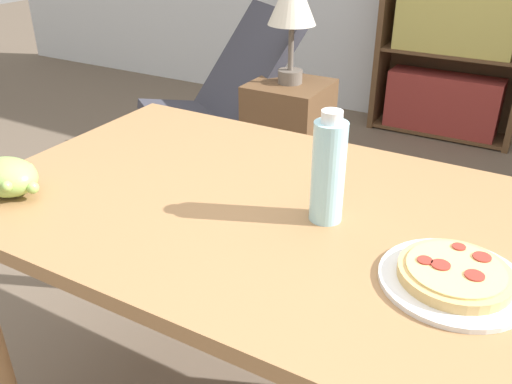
{
  "coord_description": "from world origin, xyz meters",
  "views": [
    {
      "loc": [
        0.55,
        -1.02,
        1.33
      ],
      "look_at": [
        0.06,
        -0.15,
        0.8
      ],
      "focal_mm": 38.0,
      "sensor_mm": 36.0,
      "label": 1
    }
  ],
  "objects_px": {
    "drink_bottle": "(328,170)",
    "lounge_chair_near": "(218,130)",
    "pizza_on_plate": "(454,276)",
    "side_table": "(288,146)",
    "bookshelf": "(457,18)",
    "table_lamp": "(292,2)",
    "grape_bunch": "(7,177)"
  },
  "relations": [
    {
      "from": "drink_bottle",
      "to": "table_lamp",
      "type": "height_order",
      "value": "table_lamp"
    },
    {
      "from": "side_table",
      "to": "table_lamp",
      "type": "bearing_deg",
      "value": 180.0
    },
    {
      "from": "table_lamp",
      "to": "drink_bottle",
      "type": "bearing_deg",
      "value": -60.65
    },
    {
      "from": "grape_bunch",
      "to": "drink_bottle",
      "type": "bearing_deg",
      "value": 20.61
    },
    {
      "from": "grape_bunch",
      "to": "pizza_on_plate",
      "type": "bearing_deg",
      "value": 9.44
    },
    {
      "from": "bookshelf",
      "to": "side_table",
      "type": "bearing_deg",
      "value": -108.64
    },
    {
      "from": "lounge_chair_near",
      "to": "side_table",
      "type": "relative_size",
      "value": 1.55
    },
    {
      "from": "grape_bunch",
      "to": "side_table",
      "type": "height_order",
      "value": "grape_bunch"
    },
    {
      "from": "side_table",
      "to": "grape_bunch",
      "type": "bearing_deg",
      "value": -89.73
    },
    {
      "from": "lounge_chair_near",
      "to": "drink_bottle",
      "type": "bearing_deg",
      "value": -12.49
    },
    {
      "from": "pizza_on_plate",
      "to": "table_lamp",
      "type": "height_order",
      "value": "table_lamp"
    },
    {
      "from": "bookshelf",
      "to": "table_lamp",
      "type": "relative_size",
      "value": 3.15
    },
    {
      "from": "pizza_on_plate",
      "to": "lounge_chair_near",
      "type": "relative_size",
      "value": 0.27
    },
    {
      "from": "side_table",
      "to": "lounge_chair_near",
      "type": "bearing_deg",
      "value": 173.26
    },
    {
      "from": "drink_bottle",
      "to": "lounge_chair_near",
      "type": "distance_m",
      "value": 1.78
    },
    {
      "from": "lounge_chair_near",
      "to": "table_lamp",
      "type": "height_order",
      "value": "table_lamp"
    },
    {
      "from": "table_lamp",
      "to": "bookshelf",
      "type": "bearing_deg",
      "value": 71.36
    },
    {
      "from": "lounge_chair_near",
      "to": "bookshelf",
      "type": "xyz_separation_m",
      "value": [
        0.88,
        1.27,
        0.45
      ]
    },
    {
      "from": "drink_bottle",
      "to": "side_table",
      "type": "xyz_separation_m",
      "value": [
        -0.69,
        1.22,
        -0.54
      ]
    },
    {
      "from": "lounge_chair_near",
      "to": "side_table",
      "type": "height_order",
      "value": "lounge_chair_near"
    },
    {
      "from": "pizza_on_plate",
      "to": "side_table",
      "type": "height_order",
      "value": "pizza_on_plate"
    },
    {
      "from": "pizza_on_plate",
      "to": "lounge_chair_near",
      "type": "bearing_deg",
      "value": 135.79
    },
    {
      "from": "pizza_on_plate",
      "to": "lounge_chair_near",
      "type": "height_order",
      "value": "lounge_chair_near"
    },
    {
      "from": "lounge_chair_near",
      "to": "grape_bunch",
      "type": "bearing_deg",
      "value": -37.77
    },
    {
      "from": "drink_bottle",
      "to": "bookshelf",
      "type": "xyz_separation_m",
      "value": [
        -0.24,
        2.54,
        -0.12
      ]
    },
    {
      "from": "lounge_chair_near",
      "to": "table_lamp",
      "type": "relative_size",
      "value": 1.93
    },
    {
      "from": "grape_bunch",
      "to": "drink_bottle",
      "type": "height_order",
      "value": "drink_bottle"
    },
    {
      "from": "pizza_on_plate",
      "to": "side_table",
      "type": "bearing_deg",
      "value": 126.45
    },
    {
      "from": "drink_bottle",
      "to": "table_lamp",
      "type": "xyz_separation_m",
      "value": [
        -0.69,
        1.22,
        0.12
      ]
    },
    {
      "from": "grape_bunch",
      "to": "side_table",
      "type": "xyz_separation_m",
      "value": [
        -0.01,
        1.47,
        -0.47
      ]
    },
    {
      "from": "lounge_chair_near",
      "to": "side_table",
      "type": "bearing_deg",
      "value": 29.42
    },
    {
      "from": "drink_bottle",
      "to": "lounge_chair_near",
      "type": "bearing_deg",
      "value": 131.36
    }
  ]
}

